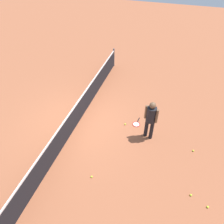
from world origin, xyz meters
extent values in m
plane|color=#9E5638|center=(0.00, 0.00, 0.00)|extent=(40.00, 40.00, 0.00)
cylinder|color=#4C4C51|center=(5.00, 0.00, 0.54)|extent=(0.09, 0.09, 1.07)
cube|color=black|center=(0.00, 0.00, 0.46)|extent=(10.00, 0.02, 0.91)
cube|color=white|center=(0.00, 0.00, 0.94)|extent=(10.00, 0.04, 0.06)
cylinder|color=black|center=(0.05, -2.83, 0.42)|extent=(0.17, 0.17, 0.85)
cylinder|color=black|center=(-0.01, -3.04, 0.42)|extent=(0.17, 0.17, 0.85)
cylinder|color=black|center=(0.02, -2.94, 1.16)|extent=(0.42, 0.42, 0.62)
cylinder|color=brown|center=(0.08, -2.73, 1.18)|extent=(0.11, 0.11, 0.58)
cylinder|color=brown|center=(-0.04, -3.14, 1.18)|extent=(0.11, 0.11, 0.58)
sphere|color=brown|center=(0.02, -2.94, 1.58)|extent=(0.29, 0.29, 0.23)
torus|color=red|center=(0.54, -2.36, 0.01)|extent=(0.35, 0.35, 0.02)
cylinder|color=silver|center=(0.54, -2.36, 0.01)|extent=(0.29, 0.29, 0.00)
cylinder|color=black|center=(0.82, -2.39, 0.02)|extent=(0.28, 0.06, 0.03)
sphere|color=#C6E033|center=(-2.32, -1.50, 0.03)|extent=(0.07, 0.07, 0.07)
sphere|color=#C6E033|center=(-1.99, -4.63, 0.03)|extent=(0.07, 0.07, 0.07)
sphere|color=#C6E033|center=(-0.20, -4.66, 0.03)|extent=(0.07, 0.07, 0.07)
sphere|color=#C6E033|center=(-2.22, -5.11, 0.03)|extent=(0.07, 0.07, 0.07)
sphere|color=#C6E033|center=(0.38, -1.93, 0.03)|extent=(0.07, 0.07, 0.07)
camera|label=1|loc=(-5.70, -3.27, 6.16)|focal=33.61mm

